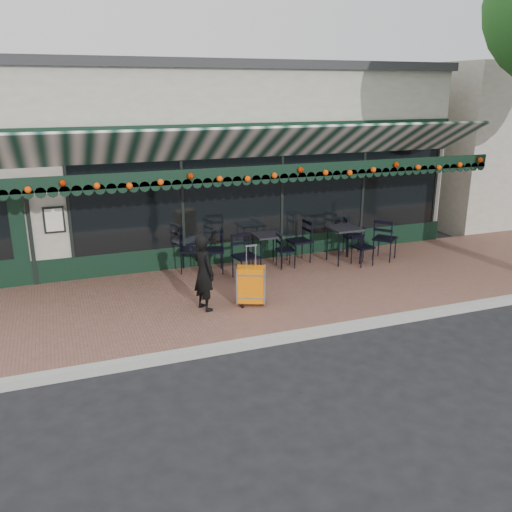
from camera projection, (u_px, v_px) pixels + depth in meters
name	position (u px, v px, depth m)	size (l,w,h in m)	color
ground	(297.00, 337.00, 9.27)	(80.00, 80.00, 0.00)	black
sidewalk	(256.00, 294.00, 11.04)	(18.00, 4.00, 0.15)	brown
curb	(299.00, 335.00, 9.18)	(18.00, 0.16, 0.15)	#9E9E99
restaurant_building	(185.00, 154.00, 15.61)	(12.00, 9.60, 4.50)	gray
woman	(204.00, 273.00, 9.88)	(0.52, 0.34, 1.42)	black
suitcase	(251.00, 285.00, 10.18)	(0.58, 0.46, 1.17)	orange
cafe_table_a	(344.00, 231.00, 12.61)	(0.68, 0.68, 0.84)	black
cafe_table_b	(267.00, 238.00, 12.34)	(0.62, 0.62, 0.76)	black
chair_a_left	(299.00, 241.00, 12.73)	(0.49, 0.49, 0.99)	black
chair_a_right	(353.00, 236.00, 13.28)	(0.46, 0.46, 0.93)	black
chair_a_front	(363.00, 247.00, 12.49)	(0.43, 0.43, 0.85)	black
chair_a_extra	(385.00, 239.00, 12.89)	(0.50, 0.50, 1.01)	black
chair_b_left	(213.00, 251.00, 11.99)	(0.49, 0.49, 0.98)	black
chair_b_right	(286.00, 250.00, 12.34)	(0.40, 0.40, 0.80)	black
chair_b_front	(245.00, 257.00, 11.56)	(0.49, 0.49, 0.98)	black
chair_solo	(191.00, 250.00, 12.02)	(0.49, 0.49, 0.99)	black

